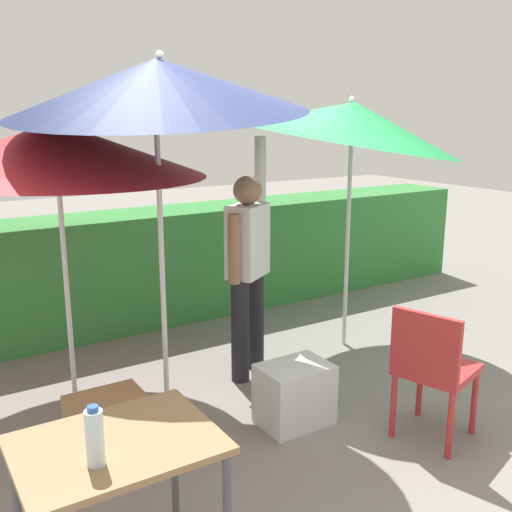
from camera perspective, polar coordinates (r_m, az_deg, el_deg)
The scene contains 11 objects.
ground_plane at distance 4.23m, azimuth 2.24°, elevation -15.47°, with size 24.00×24.00×0.00m, color gray.
hedge_row at distance 6.02m, azimuth -10.68°, elevation -1.06°, with size 8.00×0.70×1.11m, color #38843D.
umbrella_rainbow at distance 4.25m, azimuth -18.66°, elevation 9.76°, with size 2.03×2.03×2.05m.
umbrella_orange at distance 3.91m, azimuth -9.41°, elevation 15.80°, with size 1.95×1.94×2.54m.
umbrella_yellow at distance 5.17m, azimuth 9.16°, elevation 12.58°, with size 1.94×1.91×2.35m.
person_vendor at distance 4.59m, azimuth -0.80°, elevation -0.53°, with size 0.51×0.38×1.88m.
chair_plastic at distance 3.94m, azimuth 16.58°, elevation -10.09°, with size 0.55×0.55×0.89m.
cooler_box at distance 4.11m, azimuth 3.73°, elevation -13.11°, with size 0.47×0.35×0.42m, color silver.
crate_cardboard at distance 3.89m, azimuth -13.94°, elevation -15.64°, with size 0.46×0.40×0.37m, color #9E7A4C.
folding_table at distance 2.60m, azimuth -13.16°, elevation -18.78°, with size 0.80×0.60×0.77m.
bottle_water at distance 2.37m, azimuth -15.25°, elevation -16.45°, with size 0.07×0.07×0.24m.
Camera 1 is at (-2.10, -3.04, 2.06)m, focal length 41.61 mm.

